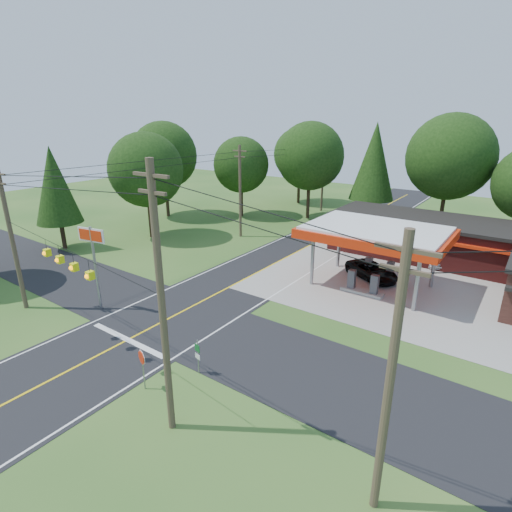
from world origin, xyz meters
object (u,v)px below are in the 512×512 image
Objects in this scene: big_stop_sign at (93,250)px; octagonal_stop_sign at (142,361)px; suv_car at (372,271)px; gas_canopy at (376,234)px; sedan_car at (435,258)px.

octagonal_stop_sign is (9.50, -4.00, -2.72)m from big_stop_sign.
suv_car is 21.64m from big_stop_sign.
suv_car is at bearing 78.97° from octagonal_stop_sign.
big_stop_sign reaches higher than gas_canopy.
gas_canopy is at bearing 76.69° from octagonal_stop_sign.
sedan_car is at bearing 53.54° from big_stop_sign.
suv_car reaches higher than sedan_car.
sedan_car is (3.50, 6.50, -0.06)m from suv_car.
octagonal_stop_sign is at bearing -22.86° from big_stop_sign.
gas_canopy is at bearing -132.23° from suv_car.
gas_canopy reaches higher than octagonal_stop_sign.
big_stop_sign reaches higher than suv_car.
sedan_car is 0.60× the size of big_stop_sign.
big_stop_sign is (-14.00, -15.01, 0.09)m from gas_canopy.
gas_canopy is at bearing -133.72° from sedan_car.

